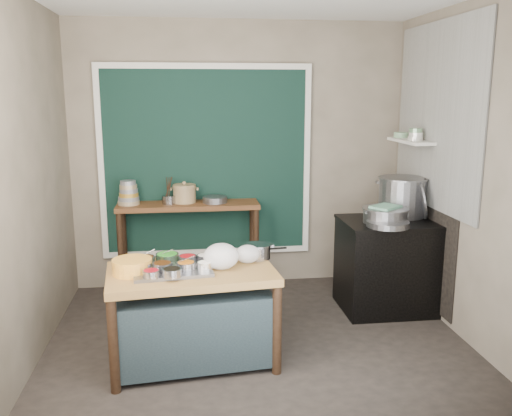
{
  "coord_description": "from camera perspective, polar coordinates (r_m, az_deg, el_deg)",
  "views": [
    {
      "loc": [
        -0.55,
        -4.23,
        2.06
      ],
      "look_at": [
        0.02,
        0.25,
        1.1
      ],
      "focal_mm": 38.0,
      "sensor_mm": 36.0,
      "label": 1
    }
  ],
  "objects": [
    {
      "name": "back_wall",
      "position": [
        5.8,
        -1.82,
        5.46
      ],
      "size": [
        3.5,
        0.02,
        2.8
      ],
      "primitive_type": "cube",
      "color": "gray",
      "rests_on": "floor"
    },
    {
      "name": "condiment_tray",
      "position": [
        4.12,
        -8.83,
        -6.47
      ],
      "size": [
        0.62,
        0.48,
        0.03
      ],
      "primitive_type": "cube",
      "rotation": [
        0.0,
        0.0,
        0.12
      ],
      "color": "gray",
      "rests_on": "prep_table"
    },
    {
      "name": "pot_lid",
      "position": [
        5.4,
        17.06,
        0.91
      ],
      "size": [
        0.19,
        0.4,
        0.38
      ],
      "primitive_type": "cylinder",
      "rotation": [
        0.0,
        1.36,
        -0.26
      ],
      "color": "gray",
      "rests_on": "stove_top"
    },
    {
      "name": "shelf_bowl_stack",
      "position": [
        5.45,
        16.46,
        7.4
      ],
      "size": [
        0.14,
        0.14,
        0.11
      ],
      "color": "silver",
      "rests_on": "wall_shelf"
    },
    {
      "name": "yellow_basin",
      "position": [
        4.12,
        -12.89,
        -6.01
      ],
      "size": [
        0.37,
        0.37,
        0.11
      ],
      "primitive_type": "cylinder",
      "rotation": [
        0.0,
        0.0,
        -0.32
      ],
      "color": "gold",
      "rests_on": "prep_table"
    },
    {
      "name": "shelf_bowl_green",
      "position": [
        5.78,
        15.03,
        7.44
      ],
      "size": [
        0.19,
        0.19,
        0.05
      ],
      "primitive_type": "cylinder",
      "rotation": [
        0.0,
        0.0,
        0.34
      ],
      "color": "gray",
      "rests_on": "wall_shelf"
    },
    {
      "name": "stove_block",
      "position": [
        5.4,
        13.78,
        -5.99
      ],
      "size": [
        0.9,
        0.68,
        0.85
      ],
      "primitive_type": "cube",
      "color": "black",
      "rests_on": "floor"
    },
    {
      "name": "wide_bowl",
      "position": [
        5.61,
        -4.35,
        0.89
      ],
      "size": [
        0.32,
        0.32,
        0.06
      ],
      "primitive_type": "cylinder",
      "rotation": [
        0.0,
        0.0,
        0.3
      ],
      "color": "gray",
      "rests_on": "back_counter"
    },
    {
      "name": "prep_table",
      "position": [
        4.27,
        -6.68,
        -11.29
      ],
      "size": [
        1.32,
        0.84,
        0.75
      ],
      "primitive_type": "cube",
      "rotation": [
        0.0,
        0.0,
        0.1
      ],
      "color": "olive",
      "rests_on": "floor"
    },
    {
      "name": "utensil_cup",
      "position": [
        5.61,
        -9.14,
        0.88
      ],
      "size": [
        0.16,
        0.16,
        0.09
      ],
      "primitive_type": "cylinder",
      "rotation": [
        0.0,
        0.0,
        0.11
      ],
      "color": "gray",
      "rests_on": "back_counter"
    },
    {
      "name": "ceramic_crock",
      "position": [
        5.64,
        -7.55,
        1.42
      ],
      "size": [
        0.27,
        0.27,
        0.17
      ],
      "primitive_type": null,
      "rotation": [
        0.0,
        0.0,
        -0.1
      ],
      "color": "olive",
      "rests_on": "back_counter"
    },
    {
      "name": "saucepan",
      "position": [
        4.38,
        0.2,
        -4.57
      ],
      "size": [
        0.24,
        0.24,
        0.12
      ],
      "primitive_type": null,
      "rotation": [
        0.0,
        0.0,
        0.12
      ],
      "color": "gray",
      "rests_on": "prep_table"
    },
    {
      "name": "green_cloth",
      "position": [
        5.14,
        13.49,
        0.13
      ],
      "size": [
        0.33,
        0.32,
        0.02
      ],
      "primitive_type": "cube",
      "rotation": [
        0.0,
        0.0,
        0.64
      ],
      "color": "#5A9470",
      "rests_on": "steamer"
    },
    {
      "name": "plastic_bag_b",
      "position": [
        4.26,
        -0.89,
        -4.86
      ],
      "size": [
        0.24,
        0.22,
        0.14
      ],
      "primitive_type": "ellipsoid",
      "rotation": [
        0.0,
        0.0,
        -0.38
      ],
      "color": "white",
      "rests_on": "prep_table"
    },
    {
      "name": "tile_panel",
      "position": [
        5.3,
        18.49,
        9.13
      ],
      "size": [
        0.02,
        1.7,
        1.7
      ],
      "primitive_type": "cube",
      "color": "#B2B2AA",
      "rests_on": "right_wall"
    },
    {
      "name": "curtain_frame",
      "position": [
        5.74,
        -5.26,
        4.84
      ],
      "size": [
        2.22,
        0.03,
        2.02
      ],
      "primitive_type": null,
      "color": "beige",
      "rests_on": "back_wall"
    },
    {
      "name": "bowl_stack",
      "position": [
        5.63,
        -13.27,
        1.44
      ],
      "size": [
        0.22,
        0.22,
        0.25
      ],
      "color": "tan",
      "rests_on": "back_counter"
    },
    {
      "name": "curtain_panel",
      "position": [
        5.75,
        -5.26,
        4.85
      ],
      "size": [
        2.1,
        0.02,
        1.9
      ],
      "primitive_type": "cube",
      "color": "black",
      "rests_on": "back_wall"
    },
    {
      "name": "condiment_bowls",
      "position": [
        4.12,
        -9.18,
        -5.84
      ],
      "size": [
        0.62,
        0.49,
        0.07
      ],
      "color": "gray",
      "rests_on": "condiment_tray"
    },
    {
      "name": "shallow_pan",
      "position": [
        5.02,
        13.71,
        -1.63
      ],
      "size": [
        0.39,
        0.39,
        0.05
      ],
      "primitive_type": "cylinder",
      "rotation": [
        0.0,
        0.0,
        -0.02
      ],
      "color": "gray",
      "rests_on": "stove_top"
    },
    {
      "name": "soot_patch",
      "position": [
        5.56,
        17.31,
        -2.71
      ],
      "size": [
        0.01,
        1.3,
        1.3
      ],
      "primitive_type": "cube",
      "color": "black",
      "rests_on": "right_wall"
    },
    {
      "name": "steamer",
      "position": [
        5.15,
        13.44,
        -0.75
      ],
      "size": [
        0.54,
        0.54,
        0.14
      ],
      "primitive_type": null,
      "rotation": [
        0.0,
        0.0,
        0.28
      ],
      "color": "gray",
      "rests_on": "stove_top"
    },
    {
      "name": "plastic_bag_a",
      "position": [
        4.11,
        -3.7,
        -5.1
      ],
      "size": [
        0.32,
        0.29,
        0.2
      ],
      "primitive_type": "ellipsoid",
      "rotation": [
        0.0,
        0.0,
        0.27
      ],
      "color": "white",
      "rests_on": "prep_table"
    },
    {
      "name": "floor",
      "position": [
        4.74,
        0.12,
        -13.88
      ],
      "size": [
        3.5,
        3.0,
        0.02
      ],
      "primitive_type": "cube",
      "color": "#2D2622",
      "rests_on": "ground"
    },
    {
      "name": "left_wall",
      "position": [
        4.45,
        -23.01,
        2.52
      ],
      "size": [
        0.02,
        3.0,
        2.8
      ],
      "primitive_type": "cube",
      "color": "gray",
      "rests_on": "floor"
    },
    {
      "name": "right_wall",
      "position": [
        4.86,
        21.19,
        3.4
      ],
      "size": [
        0.02,
        3.0,
        2.8
      ],
      "primitive_type": "cube",
      "color": "gray",
      "rests_on": "floor"
    },
    {
      "name": "back_counter",
      "position": [
        5.73,
        -7.03,
        -4.14
      ],
      "size": [
        1.45,
        0.4,
        0.95
      ],
      "primitive_type": "cube",
      "color": "#573219",
      "rests_on": "floor"
    },
    {
      "name": "wall_shelf",
      "position": [
        5.55,
        15.99,
        6.79
      ],
      "size": [
        0.22,
        0.7,
        0.03
      ],
      "primitive_type": "cube",
      "color": "beige",
      "rests_on": "right_wall"
    },
    {
      "name": "stove_top",
      "position": [
        5.28,
        14.01,
        -1.44
      ],
      "size": [
        0.92,
        0.69,
        0.03
      ],
      "primitive_type": "cube",
      "color": "black",
      "rests_on": "stove_block"
    },
    {
      "name": "stock_pot",
      "position": [
        5.47,
        15.14,
        1.16
      ],
      "size": [
        0.63,
        0.63,
        0.38
      ],
      "primitive_type": null,
      "rotation": [
        0.0,
        0.0,
        -0.35
      ],
      "color": "gray",
      "rests_on": "stove_top"
    }
  ]
}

